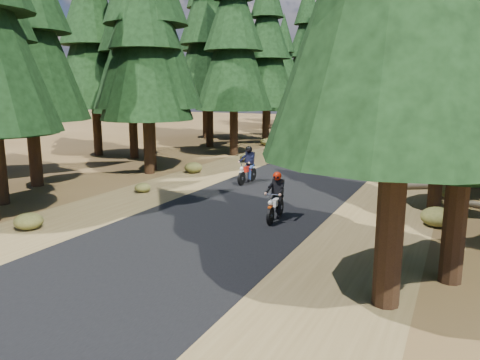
# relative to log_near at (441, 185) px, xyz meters

# --- Properties ---
(ground) EXTENTS (120.00, 120.00, 0.00)m
(ground) POSITION_rel_log_near_xyz_m (-6.12, -8.53, -0.16)
(ground) COLOR #4A381A
(ground) RESTS_ON ground
(road) EXTENTS (6.00, 100.00, 0.01)m
(road) POSITION_rel_log_near_xyz_m (-6.12, -3.53, -0.15)
(road) COLOR black
(road) RESTS_ON ground
(shoulder_l) EXTENTS (3.20, 100.00, 0.01)m
(shoulder_l) POSITION_rel_log_near_xyz_m (-10.72, -3.53, -0.16)
(shoulder_l) COLOR brown
(shoulder_l) RESTS_ON ground
(shoulder_r) EXTENTS (3.20, 100.00, 0.01)m
(shoulder_r) POSITION_rel_log_near_xyz_m (-1.52, -3.53, -0.16)
(shoulder_r) COLOR brown
(shoulder_r) RESTS_ON ground
(pine_forest) EXTENTS (34.59, 55.08, 16.32)m
(pine_forest) POSITION_rel_log_near_xyz_m (-6.14, 12.52, 7.73)
(pine_forest) COLOR black
(pine_forest) RESTS_ON ground
(log_near) EXTENTS (4.71, 3.03, 0.32)m
(log_near) POSITION_rel_log_near_xyz_m (0.00, 0.00, 0.00)
(log_near) COLOR #4C4233
(log_near) RESTS_ON ground
(understory_shrubs) EXTENTS (14.33, 31.11, 0.64)m
(understory_shrubs) POSITION_rel_log_near_xyz_m (-4.04, -0.72, 0.12)
(understory_shrubs) COLOR #474C1E
(understory_shrubs) RESTS_ON ground
(rider_lead) EXTENTS (0.68, 1.79, 1.56)m
(rider_lead) POSITION_rel_log_near_xyz_m (-4.59, -7.59, 0.36)
(rider_lead) COLOR silver
(rider_lead) RESTS_ON road
(rider_follow) EXTENTS (0.56, 1.85, 1.65)m
(rider_follow) POSITION_rel_log_near_xyz_m (-7.92, -2.50, 0.39)
(rider_follow) COLOR #A6170B
(rider_follow) RESTS_ON road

